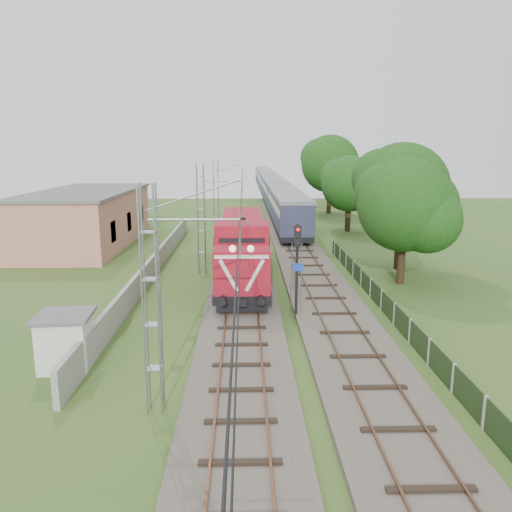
{
  "coord_description": "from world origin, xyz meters",
  "views": [
    {
      "loc": [
        0.14,
        -24.2,
        9.04
      ],
      "look_at": [
        0.91,
        7.76,
        2.2
      ],
      "focal_mm": 35.0,
      "sensor_mm": 36.0,
      "label": 1
    }
  ],
  "objects_px": {
    "locomotive": "(242,246)",
    "coach_rake": "(270,184)",
    "signal_post": "(297,255)",
    "relay_hut": "(66,340)"
  },
  "relations": [
    {
      "from": "locomotive",
      "to": "coach_rake",
      "type": "height_order",
      "value": "locomotive"
    },
    {
      "from": "coach_rake",
      "to": "signal_post",
      "type": "distance_m",
      "value": 67.79
    },
    {
      "from": "signal_post",
      "to": "relay_hut",
      "type": "xyz_separation_m",
      "value": [
        -10.34,
        -5.75,
        -2.41
      ]
    },
    {
      "from": "locomotive",
      "to": "coach_rake",
      "type": "xyz_separation_m",
      "value": [
        5.0,
        58.77,
        0.32
      ]
    },
    {
      "from": "locomotive",
      "to": "relay_hut",
      "type": "height_order",
      "value": "locomotive"
    },
    {
      "from": "signal_post",
      "to": "relay_hut",
      "type": "bearing_deg",
      "value": -150.93
    },
    {
      "from": "signal_post",
      "to": "relay_hut",
      "type": "distance_m",
      "value": 12.08
    },
    {
      "from": "locomotive",
      "to": "coach_rake",
      "type": "relative_size",
      "value": 0.19
    },
    {
      "from": "coach_rake",
      "to": "locomotive",
      "type": "bearing_deg",
      "value": -94.86
    },
    {
      "from": "coach_rake",
      "to": "relay_hut",
      "type": "height_order",
      "value": "coach_rake"
    }
  ]
}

